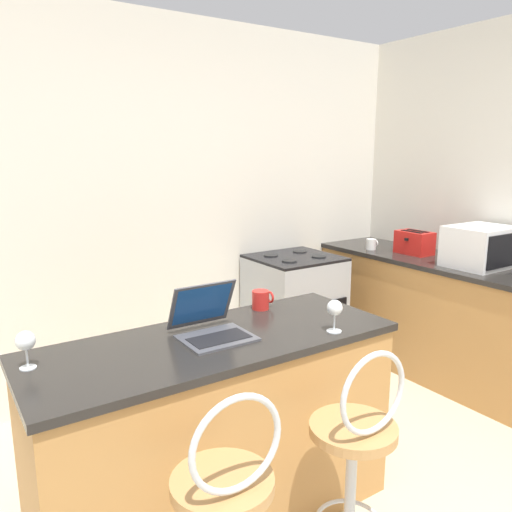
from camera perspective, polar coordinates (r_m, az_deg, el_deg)
wall_back at (r=3.63m, az=-10.11°, el=5.59°), size 12.00×0.06×2.60m
breakfast_bar at (r=2.40m, az=-4.46°, el=-19.28°), size 1.62×0.62×0.89m
counter_right at (r=3.88m, az=25.02°, el=-7.92°), size 0.62×2.89×0.89m
bar_stool_far at (r=2.15m, az=11.19°, el=-23.13°), size 0.40×0.40×0.99m
laptop at (r=2.21m, az=-5.25°, el=-7.61°), size 0.30×0.31×0.23m
microwave at (r=3.82m, az=24.28°, el=0.99°), size 0.45×0.36×0.28m
toaster at (r=4.11m, az=17.65°, el=1.48°), size 0.19×0.27×0.18m
stove_range at (r=3.96m, az=4.37°, el=-6.37°), size 0.63×0.60×0.90m
wine_glass_tall at (r=2.26m, az=8.98°, el=-6.03°), size 0.07×0.07×0.15m
wine_glass_short at (r=2.05m, az=-24.85°, el=-8.92°), size 0.07×0.07×0.15m
mug_white at (r=4.21m, az=13.05°, el=1.33°), size 0.10×0.08×0.09m
mug_red at (r=2.56m, az=0.58°, el=-5.01°), size 0.11×0.09×0.10m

